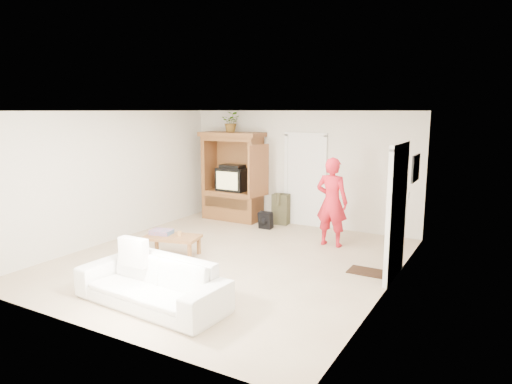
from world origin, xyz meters
TOP-DOWN VIEW (x-y plane):
  - floor at (0.00, 0.00)m, footprint 6.00×6.00m
  - ceiling at (0.00, 0.00)m, footprint 6.00×6.00m
  - wall_back at (0.00, 3.00)m, footprint 5.50×0.00m
  - wall_front at (0.00, -3.00)m, footprint 5.50×0.00m
  - wall_left at (-2.75, 0.00)m, footprint 0.00×6.00m
  - wall_right at (2.75, 0.00)m, footprint 0.00×6.00m
  - armoire at (-1.58, 2.66)m, footprint 1.82×1.14m
  - door_back at (0.15, 2.97)m, footprint 0.85×0.05m
  - doorway_right at (2.73, 0.60)m, footprint 0.05×0.90m
  - framed_picture at (2.73, 1.90)m, footprint 0.03×0.60m
  - doormat at (2.30, 0.60)m, footprint 0.60×0.40m
  - plant at (-1.60, 2.63)m, footprint 0.51×0.47m
  - man at (1.24, 1.75)m, footprint 0.64×0.43m
  - sofa at (0.10, -2.09)m, footprint 2.23×0.99m
  - coffee_table at (-1.05, -0.27)m, footprint 1.08×0.76m
  - towel at (-1.30, -0.27)m, footprint 0.43×0.35m
  - candle at (-0.91, -0.23)m, footprint 0.08×0.08m
  - backpack_black at (-0.47, 2.23)m, footprint 0.30×0.18m
  - backpack_olive at (-0.36, 2.79)m, footprint 0.40×0.32m

SIDE VIEW (x-z plane):
  - floor at x=0.00m, z-range 0.00..0.00m
  - doormat at x=2.30m, z-range 0.00..0.02m
  - backpack_black at x=-0.47m, z-range 0.00..0.37m
  - sofa at x=0.10m, z-range 0.00..0.64m
  - coffee_table at x=-1.05m, z-range 0.14..0.50m
  - backpack_olive at x=-0.36m, z-range 0.00..0.71m
  - towel at x=-1.30m, z-range 0.37..0.45m
  - candle at x=-0.91m, z-range 0.37..0.47m
  - man at x=1.24m, z-range 0.00..1.73m
  - armoire at x=-1.58m, z-range -0.14..1.96m
  - door_back at x=0.15m, z-range 0.00..2.04m
  - doorway_right at x=2.73m, z-range 0.00..2.04m
  - wall_back at x=0.00m, z-range -1.45..4.05m
  - wall_front at x=0.00m, z-range -1.45..4.05m
  - wall_left at x=-2.75m, z-range -1.70..4.30m
  - wall_right at x=2.75m, z-range -1.70..4.30m
  - framed_picture at x=2.73m, z-range 1.36..1.84m
  - plant at x=-1.60m, z-range 2.10..2.57m
  - ceiling at x=0.00m, z-range 2.60..2.60m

